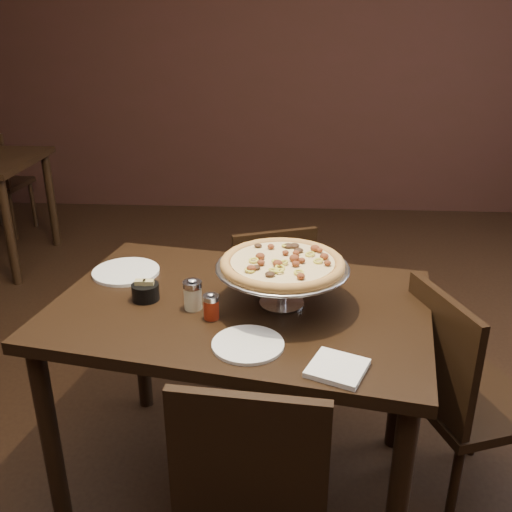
{
  "coord_description": "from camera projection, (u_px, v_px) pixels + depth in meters",
  "views": [
    {
      "loc": [
        0.21,
        -1.69,
        1.7
      ],
      "look_at": [
        0.1,
        0.08,
        0.95
      ],
      "focal_mm": 40.0,
      "sensor_mm": 36.0,
      "label": 1
    }
  ],
  "objects": [
    {
      "name": "room",
      "position": [
        241.0,
        123.0,
        1.7
      ],
      "size": [
        6.04,
        7.04,
        2.84
      ],
      "color": "black",
      "rests_on": "ground"
    },
    {
      "name": "dining_table",
      "position": [
        241.0,
        329.0,
        1.99
      ],
      "size": [
        1.4,
        1.06,
        0.79
      ],
      "rotation": [
        0.0,
        0.0,
        -0.18
      ],
      "color": "black",
      "rests_on": "ground"
    },
    {
      "name": "pizza_stand",
      "position": [
        282.0,
        264.0,
        1.88
      ],
      "size": [
        0.45,
        0.45,
        0.18
      ],
      "color": "silver",
      "rests_on": "dining_table"
    },
    {
      "name": "parmesan_shaker",
      "position": [
        193.0,
        294.0,
        1.89
      ],
      "size": [
        0.06,
        0.06,
        0.11
      ],
      "color": "beige",
      "rests_on": "dining_table"
    },
    {
      "name": "pepper_flake_shaker",
      "position": [
        211.0,
        306.0,
        1.84
      ],
      "size": [
        0.05,
        0.05,
        0.09
      ],
      "color": "maroon",
      "rests_on": "dining_table"
    },
    {
      "name": "packet_caddy",
      "position": [
        145.0,
        291.0,
        1.96
      ],
      "size": [
        0.09,
        0.09,
        0.07
      ],
      "rotation": [
        0.0,
        0.0,
        0.08
      ],
      "color": "black",
      "rests_on": "dining_table"
    },
    {
      "name": "napkin_stack",
      "position": [
        337.0,
        368.0,
        1.58
      ],
      "size": [
        0.2,
        0.2,
        0.02
      ],
      "primitive_type": "cube",
      "rotation": [
        0.0,
        0.0,
        -0.4
      ],
      "color": "white",
      "rests_on": "dining_table"
    },
    {
      "name": "plate_left",
      "position": [
        126.0,
        272.0,
        2.17
      ],
      "size": [
        0.25,
        0.25,
        0.01
      ],
      "primitive_type": "cylinder",
      "color": "white",
      "rests_on": "dining_table"
    },
    {
      "name": "plate_near",
      "position": [
        248.0,
        344.0,
        1.7
      ],
      "size": [
        0.22,
        0.22,
        0.01
      ],
      "primitive_type": "cylinder",
      "color": "white",
      "rests_on": "dining_table"
    },
    {
      "name": "serving_spatula",
      "position": [
        246.0,
        269.0,
        1.86
      ],
      "size": [
        0.16,
        0.16,
        0.02
      ],
      "rotation": [
        0.0,
        0.0,
        -0.74
      ],
      "color": "silver",
      "rests_on": "pizza_stand"
    },
    {
      "name": "chair_far",
      "position": [
        267.0,
        298.0,
        2.73
      ],
      "size": [
        0.5,
        0.5,
        0.83
      ],
      "rotation": [
        0.0,
        0.0,
        3.5
      ],
      "color": "black",
      "rests_on": "ground"
    },
    {
      "name": "chair_side",
      "position": [
        461.0,
        392.0,
        2.01
      ],
      "size": [
        0.52,
        0.52,
        0.87
      ],
      "rotation": [
        0.0,
        0.0,
        1.91
      ],
      "color": "black",
      "rests_on": "ground"
    }
  ]
}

